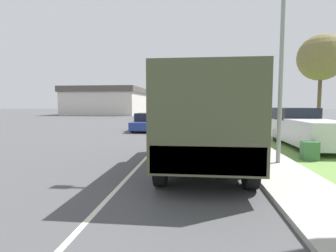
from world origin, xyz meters
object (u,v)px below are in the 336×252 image
object	(u,v)px
car_third_ahead	(171,113)
car_second_ahead	(167,115)
lamp_post	(277,14)
car_nearest_ahead	(147,123)
military_truck	(203,117)
pickup_truck	(305,128)

from	to	relation	value
car_third_ahead	car_second_ahead	bearing A→B (deg)	-87.17
lamp_post	car_second_ahead	bearing A→B (deg)	104.55
car_nearest_ahead	car_third_ahead	xyz separation A→B (m)	(-0.17, 22.24, 0.03)
military_truck	car_third_ahead	world-z (taller)	military_truck
pickup_truck	car_third_ahead	bearing A→B (deg)	107.85
military_truck	lamp_post	world-z (taller)	lamp_post
car_nearest_ahead	car_second_ahead	distance (m)	12.51
car_nearest_ahead	pickup_truck	world-z (taller)	pickup_truck
pickup_truck	lamp_post	world-z (taller)	lamp_post
car_second_ahead	lamp_post	bearing A→B (deg)	-75.45
military_truck	pickup_truck	bearing A→B (deg)	43.82
car_second_ahead	car_nearest_ahead	bearing A→B (deg)	-91.42
car_nearest_ahead	car_second_ahead	bearing A→B (deg)	88.58
car_second_ahead	car_third_ahead	size ratio (longest dim) A/B	1.13
military_truck	car_second_ahead	xyz separation A→B (m)	(-3.84, 24.57, -0.98)
lamp_post	car_third_ahead	bearing A→B (deg)	101.25
car_second_ahead	military_truck	bearing A→B (deg)	-81.13
military_truck	car_third_ahead	size ratio (longest dim) A/B	1.58
pickup_truck	lamp_post	bearing A→B (deg)	-122.21
car_third_ahead	pickup_truck	bearing A→B (deg)	-72.15
car_third_ahead	pickup_truck	distance (m)	30.85
car_second_ahead	lamp_post	distance (m)	25.17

